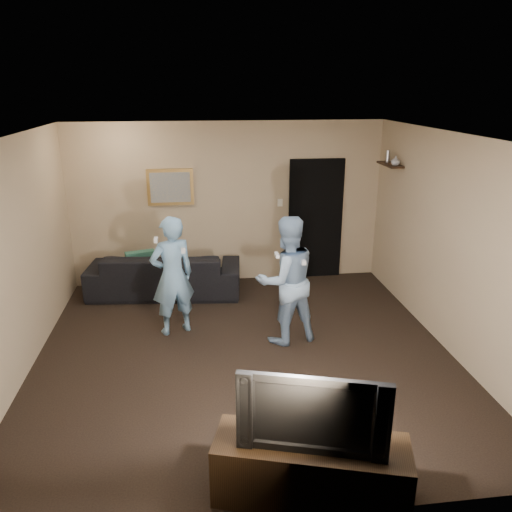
{
  "coord_description": "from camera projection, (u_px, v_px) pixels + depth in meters",
  "views": [
    {
      "loc": [
        -0.55,
        -5.37,
        3.11
      ],
      "look_at": [
        0.18,
        0.3,
        1.15
      ],
      "focal_mm": 35.0,
      "sensor_mm": 36.0,
      "label": 1
    }
  ],
  "objects": [
    {
      "name": "ground",
      "position": [
        245.0,
        353.0,
        6.11
      ],
      "size": [
        5.0,
        5.0,
        0.0
      ],
      "primitive_type": "plane",
      "color": "black",
      "rests_on": "ground"
    },
    {
      "name": "ceiling",
      "position": [
        243.0,
        136.0,
        5.27
      ],
      "size": [
        5.0,
        5.0,
        0.04
      ],
      "primitive_type": "cube",
      "color": "silver",
      "rests_on": "wall_back"
    },
    {
      "name": "wall_back",
      "position": [
        228.0,
        204.0,
        8.04
      ],
      "size": [
        5.0,
        0.04,
        2.6
      ],
      "primitive_type": "cube",
      "color": "tan",
      "rests_on": "ground"
    },
    {
      "name": "wall_front",
      "position": [
        283.0,
        370.0,
        3.35
      ],
      "size": [
        5.0,
        0.04,
        2.6
      ],
      "primitive_type": "cube",
      "color": "tan",
      "rests_on": "ground"
    },
    {
      "name": "wall_left",
      "position": [
        14.0,
        262.0,
        5.39
      ],
      "size": [
        0.04,
        5.0,
        2.6
      ],
      "primitive_type": "cube",
      "color": "tan",
      "rests_on": "ground"
    },
    {
      "name": "wall_right",
      "position": [
        451.0,
        244.0,
        5.99
      ],
      "size": [
        0.04,
        5.0,
        2.6
      ],
      "primitive_type": "cube",
      "color": "tan",
      "rests_on": "ground"
    },
    {
      "name": "sofa",
      "position": [
        165.0,
        273.0,
        7.79
      ],
      "size": [
        2.41,
        1.15,
        0.68
      ],
      "primitive_type": "imported",
      "rotation": [
        0.0,
        0.0,
        3.04
      ],
      "color": "black",
      "rests_on": "ground"
    },
    {
      "name": "throw_pillow",
      "position": [
        141.0,
        265.0,
        7.7
      ],
      "size": [
        0.47,
        0.26,
        0.45
      ],
      "primitive_type": "cube",
      "rotation": [
        0.0,
        0.0,
        0.28
      ],
      "color": "#194C3D",
      "rests_on": "sofa"
    },
    {
      "name": "painting_frame",
      "position": [
        170.0,
        187.0,
        7.81
      ],
      "size": [
        0.72,
        0.05,
        0.57
      ],
      "primitive_type": "cube",
      "color": "olive",
      "rests_on": "wall_back"
    },
    {
      "name": "painting_canvas",
      "position": [
        170.0,
        187.0,
        7.78
      ],
      "size": [
        0.62,
        0.01,
        0.47
      ],
      "primitive_type": "cube",
      "color": "slate",
      "rests_on": "painting_frame"
    },
    {
      "name": "doorway",
      "position": [
        315.0,
        219.0,
        8.28
      ],
      "size": [
        0.9,
        0.06,
        2.0
      ],
      "primitive_type": "cube",
      "color": "black",
      "rests_on": "ground"
    },
    {
      "name": "light_switch",
      "position": [
        280.0,
        203.0,
        8.12
      ],
      "size": [
        0.08,
        0.02,
        0.12
      ],
      "primitive_type": "cube",
      "color": "silver",
      "rests_on": "wall_back"
    },
    {
      "name": "wall_shelf",
      "position": [
        390.0,
        165.0,
        7.44
      ],
      "size": [
        0.2,
        0.6,
        0.03
      ],
      "primitive_type": "cube",
      "color": "black",
      "rests_on": "wall_right"
    },
    {
      "name": "shelf_vase",
      "position": [
        396.0,
        161.0,
        7.24
      ],
      "size": [
        0.14,
        0.14,
        0.14
      ],
      "primitive_type": "imported",
      "rotation": [
        0.0,
        0.0,
        0.04
      ],
      "color": "#A8A8AD",
      "rests_on": "wall_shelf"
    },
    {
      "name": "shelf_figurine",
      "position": [
        388.0,
        156.0,
        7.52
      ],
      "size": [
        0.06,
        0.06,
        0.18
      ],
      "primitive_type": "cylinder",
      "color": "#BDBDC1",
      "rests_on": "wall_shelf"
    },
    {
      "name": "tv_console",
      "position": [
        310.0,
        471.0,
        3.9
      ],
      "size": [
        1.58,
        0.89,
        0.54
      ],
      "primitive_type": "cube",
      "rotation": [
        0.0,
        0.0,
        -0.29
      ],
      "color": "black",
      "rests_on": "ground"
    },
    {
      "name": "television",
      "position": [
        313.0,
        407.0,
        3.71
      ],
      "size": [
        1.12,
        0.46,
        0.64
      ],
      "primitive_type": "imported",
      "rotation": [
        0.0,
        0.0,
        -0.29
      ],
      "color": "black",
      "rests_on": "tv_console"
    },
    {
      "name": "wii_player_left",
      "position": [
        172.0,
        276.0,
        6.4
      ],
      "size": [
        0.68,
        0.57,
        1.58
      ],
      "color": "#71A0C3",
      "rests_on": "ground"
    },
    {
      "name": "wii_player_right",
      "position": [
        286.0,
        280.0,
        6.18
      ],
      "size": [
        0.93,
        0.8,
        1.64
      ],
      "color": "#87A5C4",
      "rests_on": "ground"
    }
  ]
}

